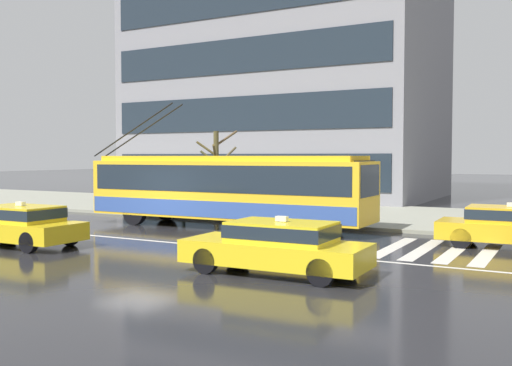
{
  "coord_description": "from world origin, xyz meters",
  "views": [
    {
      "loc": [
        13.93,
        -16.23,
        2.81
      ],
      "look_at": [
        3.17,
        3.24,
        1.78
      ],
      "focal_mm": 40.49,
      "sensor_mm": 36.0,
      "label": 1
    }
  ],
  "objects_px": {
    "pedestrian_waiting_by_pole": "(337,182)",
    "street_tree_bare": "(216,166)",
    "bus_shelter": "(255,173)",
    "pedestrian_approaching_curb": "(183,180)",
    "trolleybus": "(227,188)",
    "taxi_oncoming_far": "(278,245)",
    "pedestrian_walking_past": "(275,181)",
    "pedestrian_at_shelter": "(324,182)",
    "taxi_oncoming_near": "(18,224)"
  },
  "relations": [
    {
      "from": "trolleybus",
      "to": "bus_shelter",
      "type": "height_order",
      "value": "trolleybus"
    },
    {
      "from": "street_tree_bare",
      "to": "pedestrian_waiting_by_pole",
      "type": "bearing_deg",
      "value": -0.1
    },
    {
      "from": "bus_shelter",
      "to": "trolleybus",
      "type": "bearing_deg",
      "value": -77.47
    },
    {
      "from": "pedestrian_waiting_by_pole",
      "to": "bus_shelter",
      "type": "bearing_deg",
      "value": -173.92
    },
    {
      "from": "bus_shelter",
      "to": "pedestrian_waiting_by_pole",
      "type": "xyz_separation_m",
      "value": [
        3.86,
        0.41,
        -0.34
      ]
    },
    {
      "from": "pedestrian_approaching_curb",
      "to": "pedestrian_walking_past",
      "type": "bearing_deg",
      "value": 8.29
    },
    {
      "from": "trolleybus",
      "to": "bus_shelter",
      "type": "distance_m",
      "value": 4.01
    },
    {
      "from": "pedestrian_at_shelter",
      "to": "trolleybus",
      "type": "bearing_deg",
      "value": -142.81
    },
    {
      "from": "bus_shelter",
      "to": "pedestrian_approaching_curb",
      "type": "distance_m",
      "value": 3.63
    },
    {
      "from": "pedestrian_waiting_by_pole",
      "to": "pedestrian_approaching_curb",
      "type": "bearing_deg",
      "value": -170.94
    },
    {
      "from": "pedestrian_walking_past",
      "to": "pedestrian_waiting_by_pole",
      "type": "bearing_deg",
      "value": 10.32
    },
    {
      "from": "taxi_oncoming_near",
      "to": "pedestrian_at_shelter",
      "type": "relative_size",
      "value": 2.23
    },
    {
      "from": "bus_shelter",
      "to": "pedestrian_walking_past",
      "type": "distance_m",
      "value": 1.14
    },
    {
      "from": "taxi_oncoming_far",
      "to": "pedestrian_walking_past",
      "type": "distance_m",
      "value": 12.33
    },
    {
      "from": "taxi_oncoming_far",
      "to": "bus_shelter",
      "type": "height_order",
      "value": "bus_shelter"
    },
    {
      "from": "trolleybus",
      "to": "street_tree_bare",
      "type": "relative_size",
      "value": 3.14
    },
    {
      "from": "trolleybus",
      "to": "bus_shelter",
      "type": "bearing_deg",
      "value": 102.53
    },
    {
      "from": "taxi_oncoming_near",
      "to": "street_tree_bare",
      "type": "relative_size",
      "value": 1.12
    },
    {
      "from": "taxi_oncoming_far",
      "to": "pedestrian_walking_past",
      "type": "xyz_separation_m",
      "value": [
        -5.64,
        10.92,
        1.01
      ]
    },
    {
      "from": "pedestrian_waiting_by_pole",
      "to": "street_tree_bare",
      "type": "bearing_deg",
      "value": 179.9
    },
    {
      "from": "bus_shelter",
      "to": "pedestrian_at_shelter",
      "type": "height_order",
      "value": "bus_shelter"
    },
    {
      "from": "pedestrian_approaching_curb",
      "to": "trolleybus",
      "type": "bearing_deg",
      "value": -35.32
    },
    {
      "from": "trolleybus",
      "to": "street_tree_bare",
      "type": "distance_m",
      "value": 5.45
    },
    {
      "from": "pedestrian_at_shelter",
      "to": "street_tree_bare",
      "type": "relative_size",
      "value": 0.5
    },
    {
      "from": "pedestrian_waiting_by_pole",
      "to": "street_tree_bare",
      "type": "distance_m",
      "value": 6.28
    },
    {
      "from": "taxi_oncoming_far",
      "to": "pedestrian_walking_past",
      "type": "bearing_deg",
      "value": 117.3
    },
    {
      "from": "taxi_oncoming_far",
      "to": "trolleybus",
      "type": "bearing_deg",
      "value": 129.4
    },
    {
      "from": "trolleybus",
      "to": "pedestrian_walking_past",
      "type": "height_order",
      "value": "trolleybus"
    },
    {
      "from": "trolleybus",
      "to": "pedestrian_at_shelter",
      "type": "bearing_deg",
      "value": 37.19
    },
    {
      "from": "trolleybus",
      "to": "taxi_oncoming_far",
      "type": "relative_size",
      "value": 2.77
    },
    {
      "from": "bus_shelter",
      "to": "pedestrian_walking_past",
      "type": "bearing_deg",
      "value": -4.96
    },
    {
      "from": "pedestrian_walking_past",
      "to": "pedestrian_approaching_curb",
      "type": "bearing_deg",
      "value": -171.71
    },
    {
      "from": "pedestrian_at_shelter",
      "to": "pedestrian_walking_past",
      "type": "height_order",
      "value": "pedestrian_at_shelter"
    },
    {
      "from": "street_tree_bare",
      "to": "pedestrian_at_shelter",
      "type": "bearing_deg",
      "value": -16.7
    },
    {
      "from": "pedestrian_approaching_curb",
      "to": "taxi_oncoming_near",
      "type": "bearing_deg",
      "value": -83.58
    },
    {
      "from": "bus_shelter",
      "to": "street_tree_bare",
      "type": "relative_size",
      "value": 0.89
    },
    {
      "from": "taxi_oncoming_far",
      "to": "bus_shelter",
      "type": "bearing_deg",
      "value": 121.39
    },
    {
      "from": "taxi_oncoming_far",
      "to": "pedestrian_waiting_by_pole",
      "type": "distance_m",
      "value": 11.82
    },
    {
      "from": "pedestrian_walking_past",
      "to": "taxi_oncoming_far",
      "type": "bearing_deg",
      "value": -62.7
    },
    {
      "from": "pedestrian_approaching_curb",
      "to": "street_tree_bare",
      "type": "distance_m",
      "value": 1.78
    },
    {
      "from": "pedestrian_approaching_curb",
      "to": "pedestrian_walking_past",
      "type": "height_order",
      "value": "pedestrian_walking_past"
    },
    {
      "from": "taxi_oncoming_near",
      "to": "pedestrian_walking_past",
      "type": "relative_size",
      "value": 2.25
    },
    {
      "from": "pedestrian_at_shelter",
      "to": "taxi_oncoming_far",
      "type": "bearing_deg",
      "value": -74.09
    },
    {
      "from": "taxi_oncoming_near",
      "to": "bus_shelter",
      "type": "relative_size",
      "value": 1.25
    },
    {
      "from": "bus_shelter",
      "to": "pedestrian_approaching_curb",
      "type": "bearing_deg",
      "value": -167.75
    },
    {
      "from": "pedestrian_walking_past",
      "to": "pedestrian_waiting_by_pole",
      "type": "height_order",
      "value": "pedestrian_walking_past"
    },
    {
      "from": "pedestrian_approaching_curb",
      "to": "pedestrian_waiting_by_pole",
      "type": "distance_m",
      "value": 7.49
    },
    {
      "from": "pedestrian_approaching_curb",
      "to": "pedestrian_walking_past",
      "type": "relative_size",
      "value": 1.0
    },
    {
      "from": "pedestrian_at_shelter",
      "to": "street_tree_bare",
      "type": "distance_m",
      "value": 6.7
    },
    {
      "from": "taxi_oncoming_far",
      "to": "pedestrian_waiting_by_pole",
      "type": "bearing_deg",
      "value": 104.07
    }
  ]
}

